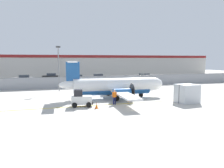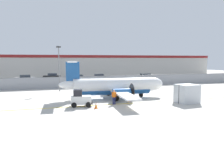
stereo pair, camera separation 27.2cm
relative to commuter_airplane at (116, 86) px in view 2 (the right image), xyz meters
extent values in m
plane|color=#BCB7AD|center=(0.91, -5.79, -1.60)|extent=(140.00, 140.00, 0.00)
cube|color=yellow|center=(0.91, -3.79, -1.60)|extent=(84.00, 0.20, 0.01)
cube|color=gray|center=(0.91, 12.21, -0.60)|extent=(98.00, 0.04, 2.00)
cylinder|color=slate|center=(0.91, 12.21, 0.45)|extent=(98.00, 0.10, 0.10)
cube|color=#38383A|center=(0.91, 23.71, -1.54)|extent=(98.00, 17.00, 0.12)
cube|color=beige|center=(0.91, 42.21, 1.65)|extent=(91.00, 8.00, 6.50)
cube|color=maroon|center=(0.91, 38.21, 4.50)|extent=(91.00, 0.20, 0.80)
cylinder|color=white|center=(-0.25, 0.01, 0.15)|extent=(10.87, 2.49, 1.90)
ellipsoid|color=white|center=(5.41, -0.30, 0.15)|extent=(2.58, 1.94, 1.80)
ellipsoid|color=white|center=(-5.91, 0.33, 0.35)|extent=(3.09, 1.21, 1.05)
cylinder|color=#1E5193|center=(-0.25, 0.01, -0.38)|extent=(9.74, 2.01, 1.48)
cube|color=white|center=(-0.15, 0.01, -0.42)|extent=(2.48, 16.06, 0.18)
cylinder|color=#1E5193|center=(0.19, 2.59, -0.42)|extent=(2.25, 1.02, 0.90)
cone|color=black|center=(1.34, 2.53, -0.42)|extent=(0.47, 0.46, 0.44)
cylinder|color=#262626|center=(1.49, 2.52, -0.42)|extent=(0.16, 2.10, 2.10)
cylinder|color=#1E5193|center=(-0.09, -2.60, -0.42)|extent=(2.25, 1.02, 0.90)
cone|color=black|center=(1.06, -2.66, -0.42)|extent=(0.47, 0.46, 0.44)
cylinder|color=#262626|center=(1.21, -2.67, -0.42)|extent=(0.16, 2.10, 2.10)
cube|color=#1E5193|center=(-5.63, 0.31, 1.70)|extent=(1.71, 0.27, 3.10)
cube|color=white|center=(-5.77, 0.32, 3.25)|extent=(1.36, 4.85, 0.14)
cylinder|color=#59595B|center=(3.55, -0.20, -0.82)|extent=(0.15, 0.15, 0.97)
cylinder|color=black|center=(3.55, -0.20, -1.30)|extent=(0.61, 0.25, 0.60)
cylinder|color=#59595B|center=(-0.43, 2.24, -0.78)|extent=(0.15, 0.15, 0.90)
cylinder|color=black|center=(-0.43, 2.24, -1.22)|extent=(0.77, 0.26, 0.76)
cylinder|color=#59595B|center=(-0.67, -2.18, -0.78)|extent=(0.15, 0.15, 0.90)
cylinder|color=black|center=(-0.67, -2.18, -1.22)|extent=(0.77, 0.26, 0.76)
cube|color=silver|center=(-5.23, -3.88, -0.87)|extent=(2.35, 1.45, 0.90)
cube|color=black|center=(-5.57, -3.82, -0.07)|extent=(1.05, 1.14, 0.70)
cube|color=black|center=(-4.09, -4.07, -1.17)|extent=(0.34, 1.11, 0.30)
cylinder|color=black|center=(-4.39, -3.42, -1.32)|extent=(0.58, 0.27, 0.56)
cylinder|color=black|center=(-4.59, -4.60, -1.32)|extent=(0.58, 0.27, 0.56)
cylinder|color=black|center=(-5.86, -3.16, -1.32)|extent=(0.58, 0.27, 0.56)
cylinder|color=black|center=(-6.07, -4.35, -1.32)|extent=(0.58, 0.27, 0.56)
cylinder|color=#191E4C|center=(-1.36, -3.90, -1.18)|extent=(0.16, 0.16, 0.85)
cylinder|color=#191E4C|center=(-1.56, -3.90, -1.18)|extent=(0.16, 0.16, 0.85)
cylinder|color=orange|center=(-1.46, -3.90, -0.45)|extent=(0.34, 0.34, 0.60)
cylinder|color=orange|center=(-1.24, -3.90, -0.42)|extent=(0.10, 0.10, 0.55)
cylinder|color=orange|center=(-1.68, -3.90, -0.42)|extent=(0.10, 0.10, 0.55)
sphere|color=tan|center=(-1.46, -3.90, -0.01)|extent=(0.22, 0.22, 0.22)
cube|color=#B7BCC1|center=(7.15, -5.42, -0.50)|extent=(2.61, 2.26, 2.20)
cube|color=#333338|center=(7.15, -5.42, -0.50)|extent=(2.43, 0.36, 2.20)
cube|color=orange|center=(0.75, -2.67, -1.58)|extent=(0.36, 0.36, 0.04)
cone|color=orange|center=(0.75, -2.67, -1.26)|extent=(0.28, 0.28, 0.60)
cylinder|color=white|center=(0.75, -2.67, -1.18)|extent=(0.17, 0.17, 0.08)
cube|color=orange|center=(-3.88, -5.31, -1.58)|extent=(0.36, 0.36, 0.04)
cone|color=orange|center=(-3.88, -5.31, -1.26)|extent=(0.28, 0.28, 0.60)
cylinder|color=white|center=(-3.88, -5.31, -1.18)|extent=(0.17, 0.17, 0.08)
cube|color=silver|center=(-13.75, 25.13, -0.86)|extent=(4.35, 2.10, 0.80)
cube|color=#262D38|center=(-13.60, 25.14, -0.18)|extent=(2.34, 1.77, 0.56)
cylinder|color=black|center=(-15.05, 24.10, -1.18)|extent=(0.62, 0.26, 0.60)
cylinder|color=black|center=(-15.23, 25.89, -1.18)|extent=(0.62, 0.26, 0.60)
cylinder|color=black|center=(-12.27, 24.37, -1.18)|extent=(0.62, 0.26, 0.60)
cylinder|color=black|center=(-12.44, 26.16, -1.18)|extent=(0.62, 0.26, 0.60)
cube|color=black|center=(-7.66, 29.62, -0.86)|extent=(4.37, 2.19, 0.80)
cube|color=#262D38|center=(-7.51, 29.60, -0.18)|extent=(2.37, 1.81, 0.56)
cylinder|color=black|center=(-9.16, 28.90, -1.18)|extent=(0.62, 0.27, 0.60)
cylinder|color=black|center=(-8.95, 30.68, -1.18)|extent=(0.62, 0.27, 0.60)
cylinder|color=black|center=(-6.38, 28.56, -1.18)|extent=(0.62, 0.27, 0.60)
cylinder|color=black|center=(-6.17, 30.35, -1.18)|extent=(0.62, 0.27, 0.60)
cube|color=black|center=(-2.32, 22.41, -0.86)|extent=(4.39, 2.24, 0.80)
cube|color=#262D38|center=(-2.18, 22.43, -0.18)|extent=(2.39, 1.84, 0.56)
cylinder|color=black|center=(-3.59, 21.33, -1.18)|extent=(0.62, 0.28, 0.60)
cylinder|color=black|center=(-3.83, 23.12, -1.18)|extent=(0.62, 0.28, 0.60)
cylinder|color=black|center=(-0.82, 21.71, -1.18)|extent=(0.62, 0.28, 0.60)
cylinder|color=black|center=(-1.06, 23.49, -1.18)|extent=(0.62, 0.28, 0.60)
cube|color=silver|center=(3.38, 23.96, -0.86)|extent=(4.37, 2.17, 0.80)
cube|color=#262D38|center=(3.23, 23.98, -0.18)|extent=(2.36, 1.80, 0.56)
cylinder|color=black|center=(4.87, 24.69, -1.18)|extent=(0.62, 0.27, 0.60)
cylinder|color=black|center=(4.67, 22.90, -1.18)|extent=(0.62, 0.27, 0.60)
cylinder|color=black|center=(2.09, 25.01, -1.18)|extent=(0.62, 0.27, 0.60)
cylinder|color=black|center=(1.89, 23.22, -1.18)|extent=(0.62, 0.27, 0.60)
cube|color=slate|center=(9.13, 17.71, -0.86)|extent=(4.24, 1.79, 0.80)
cube|color=#262D38|center=(8.98, 17.71, -0.18)|extent=(2.23, 1.61, 0.56)
cylinder|color=black|center=(10.51, 18.64, -1.18)|extent=(0.60, 0.21, 0.60)
cylinder|color=black|center=(10.55, 16.84, -1.18)|extent=(0.60, 0.21, 0.60)
cylinder|color=black|center=(7.71, 18.58, -1.18)|extent=(0.60, 0.21, 0.60)
cylinder|color=black|center=(7.75, 16.78, -1.18)|extent=(0.60, 0.21, 0.60)
cube|color=#19662D|center=(14.51, 22.20, -0.86)|extent=(4.29, 1.95, 0.80)
cube|color=#262D38|center=(14.66, 22.21, -0.18)|extent=(2.29, 1.69, 0.56)
cylinder|color=black|center=(13.17, 21.22, -1.18)|extent=(0.61, 0.24, 0.60)
cylinder|color=black|center=(13.06, 23.02, -1.18)|extent=(0.61, 0.24, 0.60)
cylinder|color=black|center=(15.96, 21.39, -1.18)|extent=(0.61, 0.24, 0.60)
cylinder|color=black|center=(15.85, 23.18, -1.18)|extent=(0.61, 0.24, 0.60)
cylinder|color=slate|center=(-6.88, 8.72, 1.90)|extent=(0.16, 0.16, 7.00)
cube|color=#333333|center=(-6.88, 8.72, 5.55)|extent=(0.70, 0.30, 0.24)
camera|label=1|loc=(-8.92, -27.40, 3.53)|focal=35.00mm
camera|label=2|loc=(-8.66, -27.48, 3.53)|focal=35.00mm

